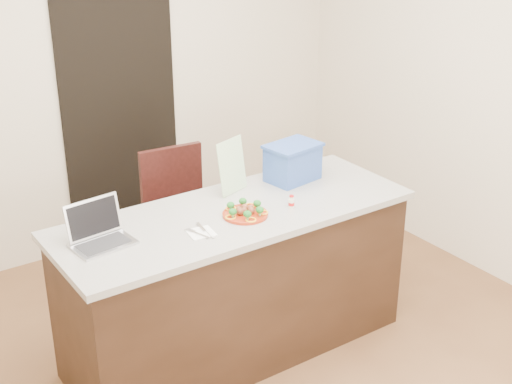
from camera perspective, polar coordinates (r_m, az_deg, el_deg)
ground at (r=4.29m, az=0.31°, el=-13.92°), size 4.00×4.00×0.00m
room_shell at (r=3.54m, az=0.37°, el=7.35°), size 4.00×4.00×4.00m
doorway at (r=5.43m, az=-10.78°, el=5.94°), size 0.90×0.02×2.00m
island at (r=4.20m, az=-1.63°, el=-7.18°), size 2.06×0.76×0.92m
plate at (r=3.92m, az=-0.88°, el=-1.77°), size 0.25×0.25×0.02m
meatballs at (r=3.92m, az=-0.90°, el=-1.42°), size 0.10×0.09×0.04m
broccoli at (r=3.91m, az=-0.88°, el=-1.24°), size 0.22×0.20×0.04m
pepper_rings at (r=3.92m, az=-0.88°, el=-1.65°), size 0.24×0.25×0.01m
napkin at (r=3.74m, az=-4.42°, el=-3.28°), size 0.15×0.15×0.01m
fork at (r=3.74m, az=-4.77°, el=-3.22°), size 0.05×0.16×0.00m
knife at (r=3.74m, az=-3.89°, el=-3.17°), size 0.03×0.20×0.01m
yogurt_bottle at (r=4.02m, az=2.85°, el=-0.85°), size 0.04×0.04×0.08m
laptop at (r=3.71m, az=-12.49°, el=-3.10°), size 0.32×0.27×0.21m
leaflet at (r=4.17m, az=-1.94°, el=2.08°), size 0.23×0.12×0.32m
blue_box at (r=4.36m, az=2.95°, el=2.41°), size 0.35×0.28×0.23m
chair at (r=4.84m, az=-6.06°, el=-1.56°), size 0.47×0.47×0.99m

